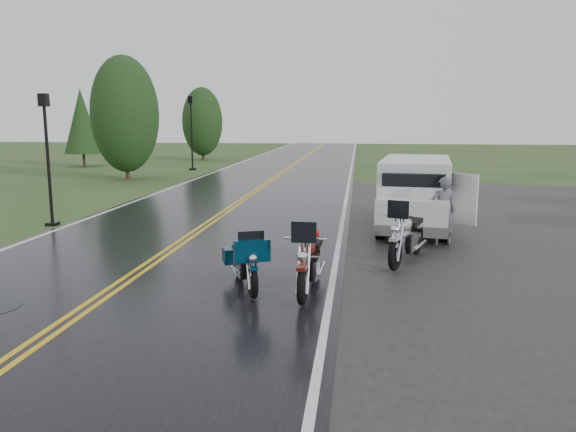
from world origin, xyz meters
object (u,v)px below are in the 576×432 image
at_px(motorcycle_silver, 396,240).
at_px(lamp_post_near_left, 48,160).
at_px(motorcycle_red, 303,269).
at_px(person_at_van, 443,212).
at_px(van_white, 381,201).
at_px(lamp_post_far_left, 192,133).
at_px(motorcycle_teal, 253,269).

xyz_separation_m(motorcycle_silver, lamp_post_near_left, (-9.35, 3.92, 1.18)).
height_order(motorcycle_red, person_at_van, person_at_van).
distance_m(motorcycle_red, lamp_post_near_left, 9.98).
bearing_deg(van_white, lamp_post_far_left, 126.66).
distance_m(motorcycle_teal, van_white, 5.66).
relative_size(motorcycle_silver, person_at_van, 1.41).
relative_size(motorcycle_silver, lamp_post_far_left, 0.53).
height_order(van_white, lamp_post_near_left, lamp_post_near_left).
xyz_separation_m(motorcycle_teal, van_white, (2.27, 5.17, 0.41)).
distance_m(motorcycle_teal, lamp_post_near_left, 9.21).
xyz_separation_m(motorcycle_silver, person_at_van, (1.26, 2.62, 0.14)).
distance_m(motorcycle_red, person_at_van, 5.63).
distance_m(person_at_van, lamp_post_near_left, 10.74).
height_order(motorcycle_silver, lamp_post_far_left, lamp_post_far_left).
bearing_deg(lamp_post_far_left, lamp_post_near_left, -86.24).
xyz_separation_m(motorcycle_red, van_white, (1.42, 5.39, 0.32)).
bearing_deg(lamp_post_near_left, motorcycle_red, -38.44).
bearing_deg(motorcycle_teal, person_at_van, 30.05).
height_order(motorcycle_red, van_white, van_white).
height_order(van_white, person_at_van, van_white).
bearing_deg(motorcycle_teal, motorcycle_red, -35.96).
relative_size(motorcycle_red, lamp_post_far_left, 0.51).
bearing_deg(person_at_van, lamp_post_near_left, -12.43).
xyz_separation_m(motorcycle_red, person_at_van, (2.84, 4.86, 0.16)).
distance_m(van_white, lamp_post_far_left, 21.05).
bearing_deg(van_white, motorcycle_red, -97.62).
relative_size(lamp_post_near_left, lamp_post_far_left, 0.86).
bearing_deg(lamp_post_far_left, van_white, -60.53).
distance_m(person_at_van, lamp_post_far_left, 22.24).
xyz_separation_m(van_white, person_at_van, (1.42, -0.53, -0.16)).
relative_size(motorcycle_teal, van_white, 0.38).
relative_size(van_white, lamp_post_far_left, 1.14).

